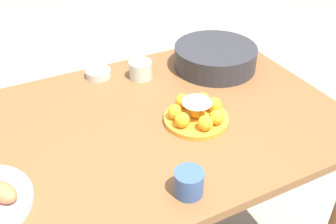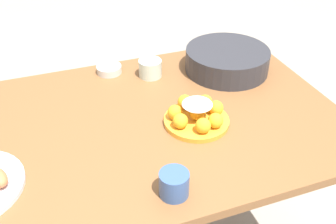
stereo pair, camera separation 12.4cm
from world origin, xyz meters
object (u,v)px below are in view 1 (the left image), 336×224
(cup_near, at_px, (189,183))
(cake_plate, at_px, (197,113))
(serving_bowl, at_px, (215,56))
(dining_table, at_px, (141,148))
(cup_far, at_px, (141,70))
(sauce_bowl, at_px, (98,73))

(cup_near, bearing_deg, cake_plate, 55.89)
(serving_bowl, bearing_deg, cup_near, -128.20)
(dining_table, xyz_separation_m, serving_bowl, (0.42, 0.21, 0.15))
(cake_plate, height_order, cup_far, cake_plate)
(serving_bowl, xyz_separation_m, cup_near, (-0.43, -0.54, -0.01))
(serving_bowl, bearing_deg, cake_plate, -131.63)
(dining_table, height_order, serving_bowl, serving_bowl)
(serving_bowl, height_order, sauce_bowl, serving_bowl)
(sauce_bowl, height_order, cup_far, cup_far)
(serving_bowl, height_order, cup_far, serving_bowl)
(cup_near, relative_size, cup_far, 0.89)
(cup_near, bearing_deg, dining_table, 88.67)
(sauce_bowl, height_order, cup_near, cup_near)
(sauce_bowl, bearing_deg, cup_near, -89.01)
(dining_table, xyz_separation_m, cake_plate, (0.17, -0.07, 0.13))
(dining_table, relative_size, cup_far, 15.15)
(dining_table, distance_m, serving_bowl, 0.49)
(sauce_bowl, xyz_separation_m, cup_near, (0.01, -0.68, 0.02))
(serving_bowl, relative_size, cup_far, 3.68)
(serving_bowl, xyz_separation_m, sauce_bowl, (-0.44, 0.14, -0.03))
(serving_bowl, distance_m, cup_near, 0.69)
(cake_plate, distance_m, serving_bowl, 0.38)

